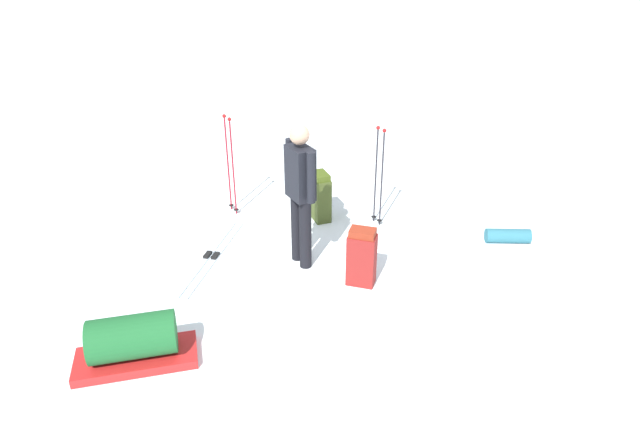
# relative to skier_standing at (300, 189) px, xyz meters

# --- Properties ---
(ground_plane) EXTENTS (80.00, 80.00, 0.00)m
(ground_plane) POSITION_rel_skier_standing_xyz_m (-0.10, -0.20, -0.95)
(ground_plane) COLOR white
(skier_standing) EXTENTS (0.55, 0.30, 1.70)m
(skier_standing) POSITION_rel_skier_standing_xyz_m (0.00, 0.00, 0.00)
(skier_standing) COLOR black
(skier_standing) RESTS_ON ground_plane
(ski_pair_near) EXTENTS (1.63, 0.99, 0.05)m
(ski_pair_near) POSITION_rel_skier_standing_xyz_m (0.39, 1.02, -0.94)
(ski_pair_near) COLOR silver
(ski_pair_near) RESTS_ON ground_plane
(backpack_large_dark) EXTENTS (0.34, 0.37, 0.68)m
(backpack_large_dark) POSITION_rel_skier_standing_xyz_m (-0.61, -0.53, -0.62)
(backpack_large_dark) COLOR maroon
(backpack_large_dark) RESTS_ON ground_plane
(backpack_bright) EXTENTS (0.34, 0.23, 0.68)m
(backpack_bright) POSITION_rel_skier_standing_xyz_m (1.00, -0.52, -0.62)
(backpack_bright) COLOR #414E20
(backpack_bright) RESTS_ON ground_plane
(ski_poles_planted_near) EXTENTS (0.23, 0.12, 1.38)m
(ski_poles_planted_near) POSITION_rel_skier_standing_xyz_m (1.56, 0.59, -0.19)
(ski_poles_planted_near) COLOR maroon
(ski_poles_planted_near) RESTS_ON ground_plane
(ski_poles_planted_far) EXTENTS (0.19, 0.11, 1.34)m
(ski_poles_planted_far) POSITION_rel_skier_standing_xyz_m (0.69, -1.22, -0.21)
(ski_poles_planted_far) COLOR #24222A
(ski_poles_planted_far) RESTS_ON ground_plane
(gear_sled) EXTENTS (0.49, 1.10, 0.49)m
(gear_sled) POSITION_rel_skier_standing_xyz_m (-1.26, 1.88, -0.73)
(gear_sled) COLOR red
(gear_sled) RESTS_ON ground_plane
(sleeping_mat_rolled) EXTENTS (0.34, 0.58, 0.18)m
(sleeping_mat_rolled) POSITION_rel_skier_standing_xyz_m (-0.25, -2.62, -0.86)
(sleeping_mat_rolled) COLOR teal
(sleeping_mat_rolled) RESTS_ON ground_plane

